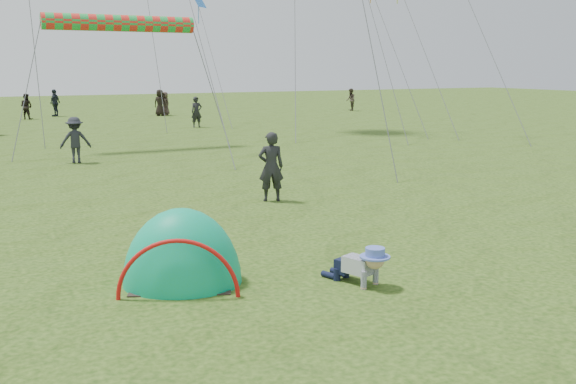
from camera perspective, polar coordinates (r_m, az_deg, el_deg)
name	(u,v)px	position (r m, az deg, el deg)	size (l,w,h in m)	color
ground	(366,286)	(9.91, 6.96, -8.25)	(140.00, 140.00, 0.00)	#18350C
crawling_toddler	(362,264)	(9.86, 6.58, -6.39)	(0.58, 0.83, 0.64)	black
popup_tent	(183,283)	(10.08, -9.34, -7.98)	(1.81, 1.49, 2.35)	#06A083
standing_adult	(271,167)	(15.72, -1.52, 2.26)	(0.63, 0.41, 1.72)	black
crowd_person_4	(165,104)	(44.78, -10.87, 7.73)	(0.77, 0.50, 1.58)	#3F312B
crowd_person_6	(197,112)	(35.51, -8.13, 7.05)	(0.61, 0.40, 1.66)	black
crowd_person_7	(351,100)	(48.71, 5.59, 8.17)	(0.81, 0.63, 1.66)	#40362E
crowd_person_8	(55,103)	(45.67, -20.00, 7.46)	(1.05, 0.44, 1.79)	#1D222C
crowd_person_9	(75,140)	(23.23, -18.39, 4.41)	(1.02, 0.59, 1.58)	#21232A
crowd_person_10	(160,103)	(44.32, -11.31, 7.79)	(0.86, 0.56, 1.76)	black
crowd_person_13	(26,107)	(43.72, -22.24, 7.05)	(0.78, 0.61, 1.61)	black
rainbow_tube_kite	(120,23)	(26.76, -14.71, 14.31)	(0.64, 0.64, 5.84)	red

